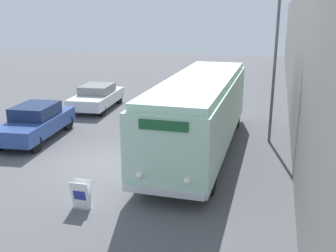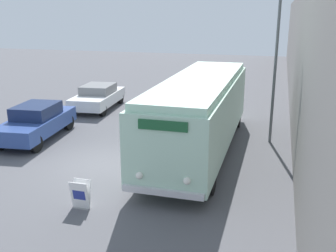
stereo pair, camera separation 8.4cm
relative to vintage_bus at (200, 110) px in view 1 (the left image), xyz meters
The scene contains 7 objects.
ground_plane 4.37m from the vintage_bus, 141.38° to the right, with size 80.00×80.00×0.00m, color #56565B.
building_wall_right 8.55m from the vintage_bus, 62.89° to the left, with size 0.30×60.00×6.41m.
vintage_bus is the anchor object (origin of this frame).
sign_board 6.40m from the vintage_bus, 111.89° to the right, with size 0.55×0.33×0.86m.
streetlamp 4.60m from the vintage_bus, 35.25° to the left, with size 0.36×0.36×7.62m.
parked_car_near 7.40m from the vintage_bus, behind, with size 2.31×4.81×1.57m.
parked_car_mid 9.12m from the vintage_bus, 142.51° to the left, with size 2.32×4.67×1.41m.
Camera 1 is at (6.01, -12.63, 5.55)m, focal length 42.00 mm.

